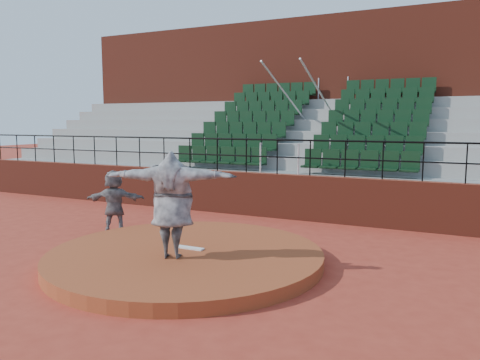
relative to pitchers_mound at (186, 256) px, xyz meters
The scene contains 9 objects.
ground 0.12m from the pitchers_mound, ahead, with size 90.00×90.00×0.00m, color #A33524.
pitchers_mound is the anchor object (origin of this frame).
pitching_rubber 0.21m from the pitchers_mound, 90.00° to the left, with size 0.60×0.15×0.03m, color white.
boundary_wall 5.03m from the pitchers_mound, 90.00° to the left, with size 24.00×0.30×1.30m, color maroon.
wall_railing 5.35m from the pitchers_mound, 90.00° to the left, with size 24.04×0.05×1.03m.
seating_deck 8.75m from the pitchers_mound, 90.00° to the left, with size 24.00×5.97×4.63m.
press_box_facade 13.06m from the pitchers_mound, 90.00° to the left, with size 24.00×3.00×7.10m, color maroon.
pitcher 1.24m from the pitchers_mound, 87.44° to the right, with size 2.50×0.68×2.03m, color black.
fielder 3.50m from the pitchers_mound, 154.43° to the left, with size 1.49×0.47×1.60m, color black.
Camera 1 is at (4.98, -7.77, 2.83)m, focal length 35.00 mm.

